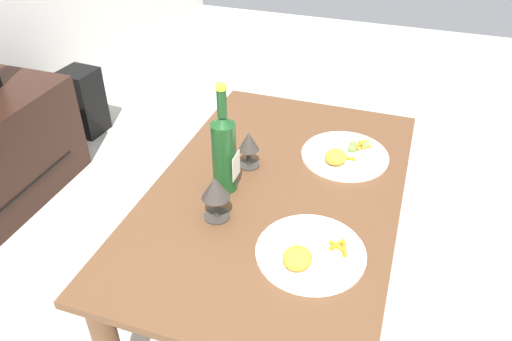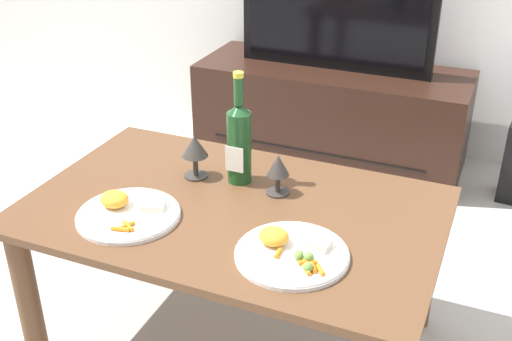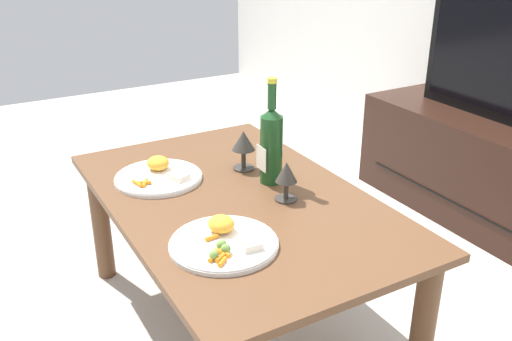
# 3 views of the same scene
# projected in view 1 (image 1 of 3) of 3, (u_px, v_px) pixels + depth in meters

# --- Properties ---
(ground_plane) EXTENTS (6.40, 6.40, 0.00)m
(ground_plane) POSITION_uv_depth(u_px,v_px,m) (273.00, 296.00, 1.87)
(ground_plane) COLOR #B7B2A8
(dining_table) EXTENTS (1.22, 0.76, 0.51)m
(dining_table) POSITION_uv_depth(u_px,v_px,m) (276.00, 210.00, 1.62)
(dining_table) COLOR brown
(dining_table) RESTS_ON ground_plane
(floor_speaker) EXTENTS (0.20, 0.20, 0.37)m
(floor_speaker) POSITION_uv_depth(u_px,v_px,m) (83.00, 102.00, 2.75)
(floor_speaker) COLOR black
(floor_speaker) RESTS_ON ground_plane
(wine_bottle) EXTENTS (0.08, 0.08, 0.36)m
(wine_bottle) POSITION_uv_depth(u_px,v_px,m) (224.00, 150.00, 1.50)
(wine_bottle) COLOR #19471E
(wine_bottle) RESTS_ON dining_table
(goblet_left) EXTENTS (0.08, 0.08, 0.14)m
(goblet_left) POSITION_uv_depth(u_px,v_px,m) (215.00, 190.00, 1.41)
(goblet_left) COLOR #38332D
(goblet_left) RESTS_ON dining_table
(goblet_right) EXTENTS (0.07, 0.07, 0.13)m
(goblet_right) POSITION_uv_depth(u_px,v_px,m) (249.00, 144.00, 1.63)
(goblet_right) COLOR #38332D
(goblet_right) RESTS_ON dining_table
(dinner_plate_left) EXTENTS (0.30, 0.30, 0.06)m
(dinner_plate_left) POSITION_uv_depth(u_px,v_px,m) (309.00, 252.00, 1.33)
(dinner_plate_left) COLOR white
(dinner_plate_left) RESTS_ON dining_table
(dinner_plate_right) EXTENTS (0.30, 0.30, 0.06)m
(dinner_plate_right) POSITION_uv_depth(u_px,v_px,m) (344.00, 154.00, 1.71)
(dinner_plate_right) COLOR white
(dinner_plate_right) RESTS_ON dining_table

